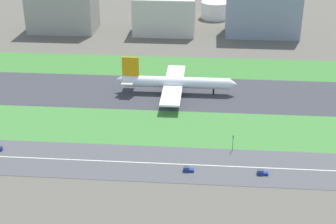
{
  "coord_description": "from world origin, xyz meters",
  "views": [
    {
      "loc": [
        18.33,
        -245.79,
        106.49
      ],
      "look_at": [
        1.3,
        -36.5,
        6.0
      ],
      "focal_mm": 52.99,
      "sensor_mm": 36.0,
      "label": 1
    }
  ],
  "objects": [
    {
      "name": "office_tower",
      "position": [
        58.02,
        114.0,
        21.32
      ],
      "size": [
        52.42,
        28.57,
        42.65
      ],
      "primitive_type": "cube",
      "color": "gray",
      "rests_on": "ground_plane"
    },
    {
      "name": "fuel_tank_centre",
      "position": [
        24.15,
        159.0,
        6.66
      ],
      "size": [
        22.95,
        22.95,
        13.33
      ],
      "primitive_type": "cylinder",
      "color": "silver",
      "rests_on": "ground_plane"
    },
    {
      "name": "highway",
      "position": [
        0.0,
        -73.0,
        0.05
      ],
      "size": [
        280.0,
        28.0,
        0.1
      ],
      "primitive_type": "cube",
      "color": "#4C4C4F",
      "rests_on": "ground_plane"
    },
    {
      "name": "fuel_tank_east",
      "position": [
        56.33,
        159.0,
        6.56
      ],
      "size": [
        22.95,
        22.95,
        13.13
      ],
      "primitive_type": "cylinder",
      "color": "silver",
      "rests_on": "ground_plane"
    },
    {
      "name": "ground_plane",
      "position": [
        0.0,
        0.0,
        0.0
      ],
      "size": [
        800.0,
        800.0,
        0.0
      ],
      "primitive_type": "plane",
      "color": "#5B564C"
    },
    {
      "name": "grass_median_north",
      "position": [
        0.0,
        41.0,
        0.05
      ],
      "size": [
        280.0,
        36.0,
        0.1
      ],
      "primitive_type": "cube",
      "color": "#3D7A33",
      "rests_on": "ground_plane"
    },
    {
      "name": "car_5",
      "position": [
        12.65,
        -78.0,
        0.92
      ],
      "size": [
        4.4,
        1.8,
        2.0
      ],
      "rotation": [
        0.0,
        0.0,
        3.14
      ],
      "color": "navy",
      "rests_on": "highway"
    },
    {
      "name": "terminal_building",
      "position": [
        -90.0,
        114.0,
        18.1
      ],
      "size": [
        48.89,
        30.94,
        36.21
      ],
      "primitive_type": "cube",
      "color": "#9E998E",
      "rests_on": "ground_plane"
    },
    {
      "name": "hangar_building",
      "position": [
        -13.43,
        114.0,
        13.61
      ],
      "size": [
        44.72,
        30.55,
        27.22
      ],
      "primitive_type": "cube",
      "color": "beige",
      "rests_on": "ground_plane"
    },
    {
      "name": "traffic_light",
      "position": [
        30.88,
        -60.01,
        4.29
      ],
      "size": [
        0.36,
        0.5,
        7.2
      ],
      "color": "#4C4C51",
      "rests_on": "highway"
    },
    {
      "name": "runway",
      "position": [
        0.0,
        0.0,
        0.05
      ],
      "size": [
        280.0,
        46.0,
        0.1
      ],
      "primitive_type": "cube",
      "color": "#38383D",
      "rests_on": "ground_plane"
    },
    {
      "name": "car_0",
      "position": [
        41.8,
        -78.0,
        0.92
      ],
      "size": [
        4.4,
        1.8,
        2.0
      ],
      "rotation": [
        0.0,
        0.0,
        3.14
      ],
      "color": "navy",
      "rests_on": "highway"
    },
    {
      "name": "airliner",
      "position": [
        1.58,
        0.0,
        6.23
      ],
      "size": [
        65.0,
        56.0,
        19.7
      ],
      "color": "white",
      "rests_on": "runway"
    },
    {
      "name": "highway_centerline",
      "position": [
        0.0,
        -73.0,
        0.11
      ],
      "size": [
        266.0,
        0.5,
        0.01
      ],
      "primitive_type": "cube",
      "color": "silver",
      "rests_on": "highway"
    },
    {
      "name": "fuel_tank_west",
      "position": [
        -0.52,
        159.0,
        6.48
      ],
      "size": [
        17.4,
        17.4,
        12.95
      ],
      "primitive_type": "cylinder",
      "color": "silver",
      "rests_on": "ground_plane"
    },
    {
      "name": "grass_median_south",
      "position": [
        0.0,
        -41.0,
        0.05
      ],
      "size": [
        280.0,
        36.0,
        0.1
      ],
      "primitive_type": "cube",
      "color": "#427F38",
      "rests_on": "ground_plane"
    }
  ]
}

